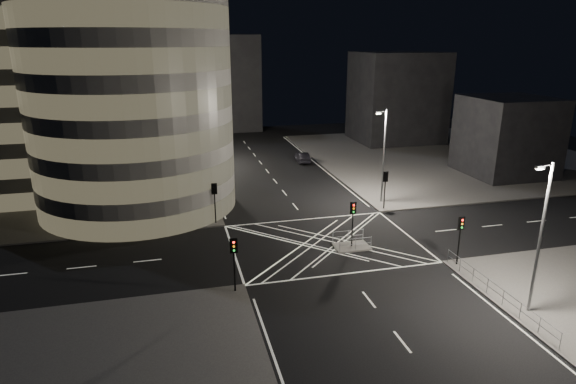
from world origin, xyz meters
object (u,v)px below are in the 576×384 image
object	(u,v)px
street_lamp_left_far	(192,127)
street_lamp_right_near	(540,234)
traffic_signal_nr	(460,232)
central_island	(351,247)
traffic_signal_fr	(385,183)
traffic_signal_island	(353,216)
sedan	(302,157)
traffic_signal_fl	(215,196)
traffic_signal_nl	(234,255)
street_lamp_left_near	(202,157)
street_lamp_right_far	(383,153)

from	to	relation	value
street_lamp_left_far	street_lamp_right_near	world-z (taller)	same
traffic_signal_nr	street_lamp_left_far	xyz separation A→B (m)	(-18.24, 36.80, 2.63)
central_island	traffic_signal_fr	xyz separation A→B (m)	(6.80, 8.30, 2.84)
traffic_signal_island	street_lamp_right_near	world-z (taller)	street_lamp_right_near
street_lamp_right_near	sedan	bearing A→B (deg)	94.58
central_island	traffic_signal_fl	world-z (taller)	traffic_signal_fl
traffic_signal_nl	street_lamp_left_near	size ratio (longest dim) A/B	0.40
sedan	traffic_signal_nl	bearing A→B (deg)	69.90
traffic_signal_fr	traffic_signal_nl	bearing A→B (deg)	-142.31
traffic_signal_fl	street_lamp_right_far	size ratio (longest dim) A/B	0.40
central_island	sedan	bearing A→B (deg)	82.46
traffic_signal_fl	street_lamp_right_near	world-z (taller)	street_lamp_right_near
central_island	traffic_signal_nl	distance (m)	12.36
street_lamp_right_far	sedan	xyz separation A→B (m)	(-3.43, 19.77, -4.81)
street_lamp_left_near	street_lamp_right_far	world-z (taller)	same
street_lamp_left_near	street_lamp_right_near	distance (m)	32.13
traffic_signal_fl	street_lamp_left_near	xyz separation A→B (m)	(-0.64, 5.20, 2.63)
traffic_signal_island	central_island	bearing A→B (deg)	0.00
street_lamp_left_near	traffic_signal_nr	bearing A→B (deg)	-45.87
central_island	traffic_signal_nl	xyz separation A→B (m)	(-10.80, -5.30, 2.84)
traffic_signal_island	street_lamp_right_near	bearing A→B (deg)	-59.25
traffic_signal_fl	traffic_signal_nl	distance (m)	13.60
traffic_signal_nr	street_lamp_right_far	xyz separation A→B (m)	(0.64, 15.80, 2.63)
traffic_signal_nl	traffic_signal_fr	world-z (taller)	same
traffic_signal_fl	traffic_signal_fr	world-z (taller)	same
street_lamp_right_far	street_lamp_left_far	bearing A→B (deg)	131.94
central_island	street_lamp_right_near	distance (m)	15.54
traffic_signal_fl	street_lamp_left_far	world-z (taller)	street_lamp_left_far
traffic_signal_nl	traffic_signal_island	xyz separation A→B (m)	(10.80, 5.30, 0.00)
traffic_signal_fr	traffic_signal_nr	bearing A→B (deg)	-90.00
sedan	traffic_signal_island	bearing A→B (deg)	84.96
traffic_signal_fl	traffic_signal_island	xyz separation A→B (m)	(10.80, -8.30, 0.00)
central_island	street_lamp_right_near	size ratio (longest dim) A/B	0.30
traffic_signal_nl	street_lamp_right_near	xyz separation A→B (m)	(18.24, -7.20, 2.63)
street_lamp_left_near	street_lamp_right_far	distance (m)	19.11
central_island	street_lamp_left_far	xyz separation A→B (m)	(-11.44, 31.50, 5.47)
street_lamp_left_near	sedan	size ratio (longest dim) A/B	2.27
street_lamp_right_near	street_lamp_left_far	bearing A→B (deg)	113.21
traffic_signal_nl	street_lamp_left_far	bearing A→B (deg)	90.99
traffic_signal_fr	traffic_signal_island	world-z (taller)	same
traffic_signal_island	street_lamp_right_near	size ratio (longest dim) A/B	0.40
central_island	street_lamp_right_far	bearing A→B (deg)	54.70
traffic_signal_fr	sedan	size ratio (longest dim) A/B	0.91
traffic_signal_fr	street_lamp_left_near	xyz separation A→B (m)	(-18.24, 5.20, 2.63)
traffic_signal_fr	street_lamp_right_far	size ratio (longest dim) A/B	0.40
traffic_signal_fl	street_lamp_right_far	distance (m)	18.55
street_lamp_right_far	street_lamp_left_near	bearing A→B (deg)	170.97
central_island	traffic_signal_fr	bearing A→B (deg)	50.67
traffic_signal_nr	street_lamp_right_near	distance (m)	7.69
traffic_signal_fr	street_lamp_left_near	size ratio (longest dim) A/B	0.40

